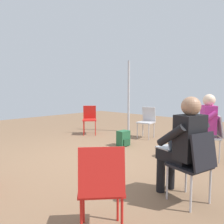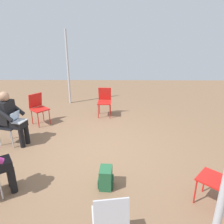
# 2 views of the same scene
# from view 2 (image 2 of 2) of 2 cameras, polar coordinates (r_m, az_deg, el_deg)

# --- Properties ---
(ground_plane) EXTENTS (14.00, 14.00, 0.00)m
(ground_plane) POSITION_cam_2_polar(r_m,az_deg,el_deg) (4.86, -3.70, -9.95)
(ground_plane) COLOR brown
(chair_north) EXTENTS (0.45, 0.49, 0.85)m
(chair_north) POSITION_cam_2_polar(r_m,az_deg,el_deg) (2.73, -0.45, -26.11)
(chair_north) COLOR #B7B7BC
(chair_north) RESTS_ON ground
(chair_northwest) EXTENTS (0.59, 0.58, 0.85)m
(chair_northwest) POSITION_cam_2_polar(r_m,az_deg,el_deg) (3.61, 26.27, -15.15)
(chair_northwest) COLOR red
(chair_northwest) RESTS_ON ground
(chair_southeast) EXTENTS (0.59, 0.58, 0.85)m
(chair_southeast) POSITION_cam_2_polar(r_m,az_deg,el_deg) (6.31, -18.73, 1.34)
(chair_southeast) COLOR red
(chair_southeast) RESTS_ON ground
(chair_south) EXTENTS (0.41, 0.45, 0.85)m
(chair_south) POSITION_cam_2_polar(r_m,az_deg,el_deg) (6.56, -1.96, 3.20)
(chair_south) COLOR red
(chair_south) RESTS_ON ground
(chair_east) EXTENTS (0.52, 0.49, 0.85)m
(chair_east) POSITION_cam_2_polar(r_m,az_deg,el_deg) (5.49, -25.92, -2.64)
(chair_east) COLOR black
(chair_east) RESTS_ON ground
(person_with_laptop) EXTENTS (0.59, 0.57, 1.24)m
(person_with_laptop) POSITION_cam_2_polar(r_m,az_deg,el_deg) (5.31, -24.86, -0.92)
(person_with_laptop) COLOR black
(person_with_laptop) RESTS_ON ground
(backpack_near_laptop_user) EXTENTS (0.26, 0.29, 0.36)m
(backpack_near_laptop_user) POSITION_cam_2_polar(r_m,az_deg,el_deg) (3.79, -1.62, -17.05)
(backpack_near_laptop_user) COLOR #235B38
(backpack_near_laptop_user) RESTS_ON ground
(tent_pole_near) EXTENTS (0.07, 0.07, 2.23)m
(tent_pole_near) POSITION_cam_2_polar(r_m,az_deg,el_deg) (2.22, 26.74, -20.05)
(tent_pole_near) COLOR #B2B2B7
(tent_pole_near) RESTS_ON ground
(tent_pole_far) EXTENTS (0.07, 0.07, 2.50)m
(tent_pole_far) POSITION_cam_2_polar(r_m,az_deg,el_deg) (7.70, -11.44, 11.22)
(tent_pole_far) COLOR #B2B2B7
(tent_pole_far) RESTS_ON ground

